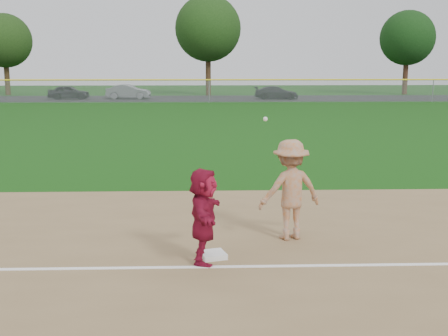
{
  "coord_description": "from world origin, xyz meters",
  "views": [
    {
      "loc": [
        -0.39,
        -9.83,
        3.42
      ],
      "look_at": [
        0.0,
        1.5,
        1.3
      ],
      "focal_mm": 45.0,
      "sensor_mm": 36.0,
      "label": 1
    }
  ],
  "objects_px": {
    "first_base": "(213,255)",
    "car_mid": "(128,92)",
    "base_runner": "(204,216)",
    "car_right": "(276,93)",
    "car_left": "(69,92)"
  },
  "relations": [
    {
      "from": "first_base",
      "to": "base_runner",
      "type": "xyz_separation_m",
      "value": [
        -0.16,
        -0.22,
        0.78
      ]
    },
    {
      "from": "first_base",
      "to": "car_mid",
      "type": "height_order",
      "value": "car_mid"
    },
    {
      "from": "base_runner",
      "to": "car_right",
      "type": "relative_size",
      "value": 0.39
    },
    {
      "from": "car_right",
      "to": "first_base",
      "type": "bearing_deg",
      "value": 172.31
    },
    {
      "from": "base_runner",
      "to": "car_right",
      "type": "height_order",
      "value": "base_runner"
    },
    {
      "from": "first_base",
      "to": "car_mid",
      "type": "distance_m",
      "value": 46.38
    },
    {
      "from": "base_runner",
      "to": "car_mid",
      "type": "relative_size",
      "value": 0.39
    },
    {
      "from": "first_base",
      "to": "base_runner",
      "type": "distance_m",
      "value": 0.83
    },
    {
      "from": "base_runner",
      "to": "car_right",
      "type": "distance_m",
      "value": 45.84
    },
    {
      "from": "first_base",
      "to": "car_mid",
      "type": "xyz_separation_m",
      "value": [
        -7.56,
        45.75,
        0.64
      ]
    },
    {
      "from": "first_base",
      "to": "car_right",
      "type": "xyz_separation_m",
      "value": [
        6.8,
        45.09,
        0.56
      ]
    },
    {
      "from": "first_base",
      "to": "car_left",
      "type": "xyz_separation_m",
      "value": [
        -13.26,
        45.54,
        0.61
      ]
    },
    {
      "from": "base_runner",
      "to": "car_right",
      "type": "xyz_separation_m",
      "value": [
        6.96,
        45.31,
        -0.23
      ]
    },
    {
      "from": "car_left",
      "to": "car_mid",
      "type": "xyz_separation_m",
      "value": [
        5.71,
        0.21,
        0.03
      ]
    },
    {
      "from": "car_left",
      "to": "car_right",
      "type": "height_order",
      "value": "car_left"
    }
  ]
}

